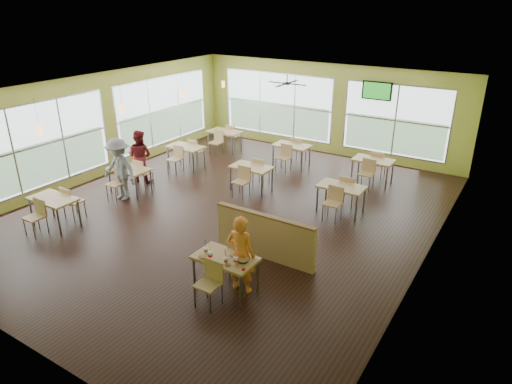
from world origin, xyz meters
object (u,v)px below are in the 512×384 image
man_plaid (241,254)px  food_basket (243,260)px  main_table (225,262)px  half_wall_divider (265,236)px

man_plaid → food_basket: man_plaid is taller
main_table → food_basket: 0.41m
main_table → food_basket: bearing=6.4°
half_wall_divider → food_basket: size_ratio=11.14×
main_table → food_basket: main_table is taller
main_table → half_wall_divider: 1.45m
man_plaid → food_basket: (0.14, -0.14, -0.02)m
main_table → man_plaid: 0.34m
half_wall_divider → food_basket: (0.38, -1.41, 0.25)m
main_table → man_plaid: (0.24, 0.18, 0.17)m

